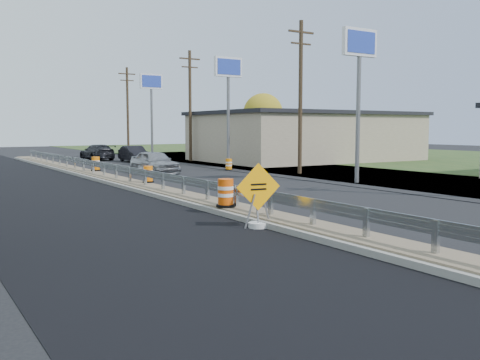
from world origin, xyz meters
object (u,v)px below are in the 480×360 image
barrel_median_mid (148,175)px  car_dark_far (97,152)px  barrel_shoulder_near (229,165)px  barrel_median_near (226,194)px  car_silver (155,162)px  car_dark_mid (134,154)px  caution_sign (258,212)px  barrel_median_far (96,164)px

barrel_median_mid → car_dark_far: 23.93m
barrel_shoulder_near → car_dark_far: car_dark_far is taller
barrel_shoulder_near → barrel_median_near: bearing=-121.3°
barrel_shoulder_near → car_silver: size_ratio=0.18×
barrel_median_mid → car_dark_mid: car_dark_mid is taller
car_silver → car_dark_mid: size_ratio=1.05×
caution_sign → barrel_median_far: size_ratio=2.15×
car_silver → car_dark_far: size_ratio=0.91×
barrel_median_near → barrel_shoulder_near: barrel_median_near is taller
barrel_shoulder_near → car_dark_far: size_ratio=0.17×
barrel_median_near → car_dark_mid: (7.38, 27.53, 0.00)m
caution_sign → barrel_shoulder_near: 21.02m
barrel_median_far → car_silver: 3.61m
caution_sign → barrel_median_near: bearing=88.3°
barrel_median_mid → car_dark_mid: size_ratio=0.19×
barrel_median_far → car_dark_mid: car_dark_mid is taller
car_dark_far → barrel_median_near: bearing=76.9°
barrel_median_mid → car_silver: bearing=64.3°
car_silver → car_dark_mid: 12.56m
car_silver → car_dark_far: car_silver is taller
barrel_shoulder_near → caution_sign: bearing=-118.7°
barrel_median_far → car_silver: size_ratio=0.20×
caution_sign → barrel_median_near: size_ratio=1.98×
car_dark_mid → car_dark_far: 5.10m
caution_sign → barrel_median_near: 2.76m
caution_sign → car_silver: 18.70m
caution_sign → barrel_median_near: caution_sign is taller
barrel_median_near → barrel_median_far: barrel_median_near is taller
car_dark_mid → car_dark_far: car_dark_far is taller
caution_sign → car_dark_far: size_ratio=0.39×
caution_sign → barrel_median_mid: 11.72m
barrel_median_far → car_dark_far: size_ratio=0.18×
barrel_median_near → car_silver: bearing=75.3°
caution_sign → barrel_shoulder_near: size_ratio=2.37×
barrel_shoulder_near → car_dark_mid: (-2.20, 11.81, 0.31)m
caution_sign → car_dark_far: caution_sign is taller
barrel_median_far → caution_sign: bearing=-94.2°
car_dark_mid → barrel_median_mid: bearing=-108.5°
barrel_median_mid → barrel_median_far: 8.30m
caution_sign → barrel_median_mid: (1.45, 11.63, 0.14)m
barrel_median_far → barrel_median_near: bearing=-93.1°
caution_sign → barrel_shoulder_near: caution_sign is taller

